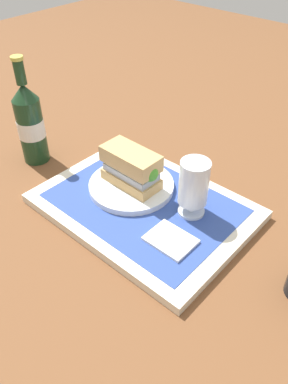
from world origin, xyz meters
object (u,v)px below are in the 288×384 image
(plate, at_px, (131,186))
(second_bottle, at_px, (30,123))
(sandwich, at_px, (132,168))
(beer_glass, at_px, (194,186))

(plate, relative_size, second_bottle, 0.71)
(plate, distance_m, sandwich, 0.05)
(beer_glass, bearing_deg, sandwich, -170.41)
(plate, xyz_separation_m, sandwich, (0.00, -0.00, 0.05))
(plate, bearing_deg, beer_glass, 9.36)
(sandwich, height_order, second_bottle, second_bottle)
(beer_glass, relative_size, second_bottle, 0.47)
(sandwich, xyz_separation_m, second_bottle, (-0.29, -0.05, 0.03))
(sandwich, bearing_deg, beer_glass, 10.41)
(beer_glass, bearing_deg, plate, -170.64)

